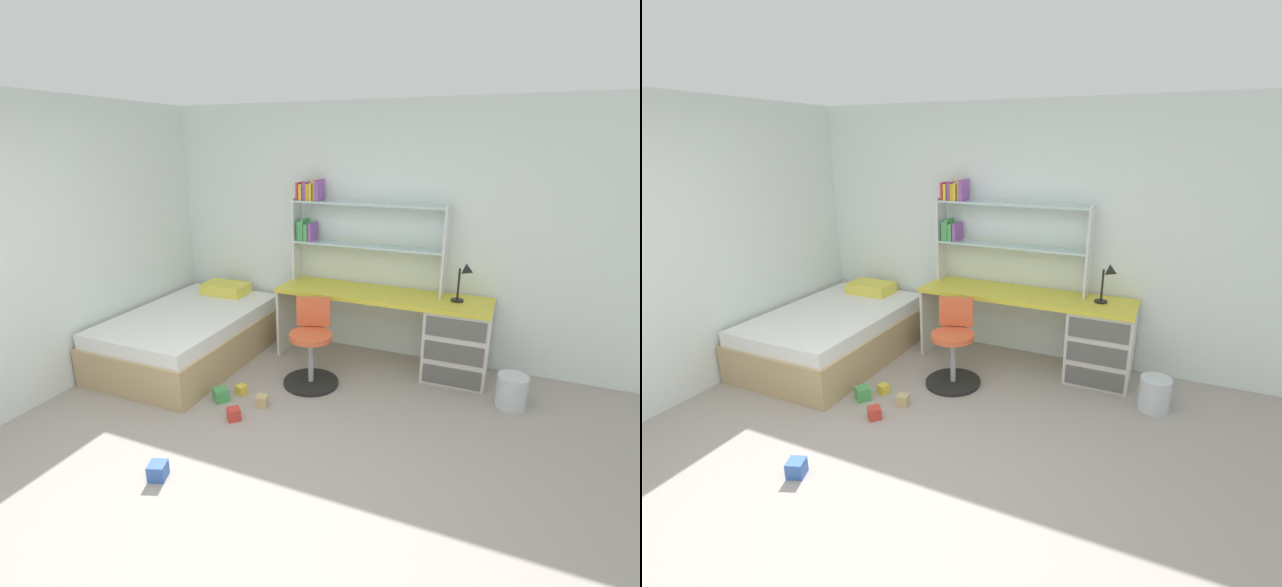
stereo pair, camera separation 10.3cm
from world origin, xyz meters
TOP-DOWN VIEW (x-y plane):
  - ground_plane at (0.00, 0.00)m, footprint 5.51×6.32m
  - room_shell at (-1.22, 1.25)m, footprint 5.51×6.32m
  - desk at (0.80, 2.36)m, footprint 2.11×0.56m
  - bookshelf_hutch at (-0.21, 2.52)m, footprint 1.57×0.22m
  - desk_lamp at (1.01, 2.37)m, footprint 0.20×0.17m
  - swivel_chair at (-0.24, 1.71)m, footprint 0.52×0.52m
  - bed_platform at (-1.62, 1.72)m, footprint 1.22×1.86m
  - waste_bin at (1.51, 1.98)m, footprint 0.26×0.26m
  - toy_block_natural_0 at (-0.46, 1.15)m, footprint 0.11×0.11m
  - toy_block_blue_1 at (-0.65, 0.07)m, footprint 0.15×0.15m
  - toy_block_yellow_2 at (-0.73, 1.26)m, footprint 0.11×0.11m
  - toy_block_red_3 at (-0.57, 0.88)m, footprint 0.14×0.14m
  - toy_block_green_4 at (-0.84, 1.09)m, footprint 0.16×0.16m

SIDE VIEW (x-z plane):
  - ground_plane at x=0.00m, z-range -0.02..0.00m
  - toy_block_yellow_2 at x=-0.73m, z-range 0.00..0.08m
  - toy_block_natural_0 at x=-0.46m, z-range 0.00..0.10m
  - toy_block_red_3 at x=-0.57m, z-range 0.00..0.10m
  - toy_block_blue_1 at x=-0.65m, z-range 0.00..0.12m
  - toy_block_green_4 at x=-0.84m, z-range 0.00..0.12m
  - waste_bin at x=1.51m, z-range 0.00..0.29m
  - bed_platform at x=-1.62m, z-range -0.06..0.57m
  - swivel_chair at x=-0.24m, z-range -0.08..0.72m
  - desk at x=0.80m, z-range 0.04..0.80m
  - desk_lamp at x=1.01m, z-range 0.82..1.20m
  - room_shell at x=-1.22m, z-range 0.00..2.57m
  - bookshelf_hutch at x=-0.21m, z-range 0.85..1.92m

